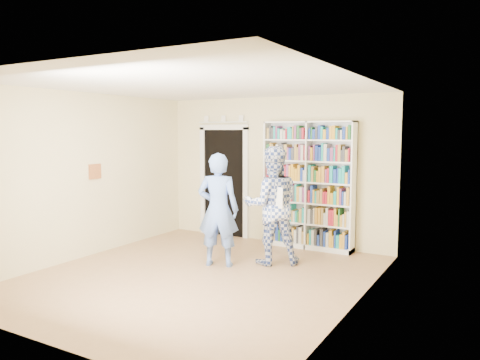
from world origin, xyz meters
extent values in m
plane|color=#9C724B|center=(0.00, 0.00, 0.00)|extent=(5.00, 5.00, 0.00)
plane|color=white|center=(0.00, 0.00, 2.70)|extent=(5.00, 5.00, 0.00)
plane|color=beige|center=(0.00, 2.50, 1.35)|extent=(4.50, 0.00, 4.50)
plane|color=beige|center=(-2.25, 0.00, 1.35)|extent=(0.00, 5.00, 5.00)
plane|color=beige|center=(2.25, 0.00, 1.35)|extent=(0.00, 5.00, 5.00)
cube|color=white|center=(0.73, 2.34, 1.12)|extent=(1.63, 0.31, 2.24)
cube|color=white|center=(0.73, 2.34, 1.12)|extent=(0.03, 0.31, 2.24)
cube|color=black|center=(-1.10, 2.48, 1.05)|extent=(0.90, 0.03, 2.10)
cube|color=silver|center=(-1.60, 2.47, 1.05)|extent=(0.10, 0.06, 2.20)
cube|color=silver|center=(-0.60, 2.47, 1.05)|extent=(0.10, 0.06, 2.20)
cube|color=silver|center=(-1.10, 2.47, 2.15)|extent=(1.10, 0.06, 0.10)
cube|color=silver|center=(-1.10, 2.46, 2.25)|extent=(1.10, 0.08, 0.02)
cube|color=brown|center=(-2.23, 0.20, 1.40)|extent=(0.03, 0.25, 0.25)
imported|color=#6286DA|center=(-0.06, 0.62, 0.87)|extent=(0.74, 0.60, 1.75)
imported|color=navy|center=(0.60, 1.14, 0.92)|extent=(1.13, 1.08, 1.84)
cube|color=white|center=(0.77, 0.93, 1.08)|extent=(0.23, 0.02, 0.32)
camera|label=1|loc=(3.75, -5.35, 2.06)|focal=35.00mm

